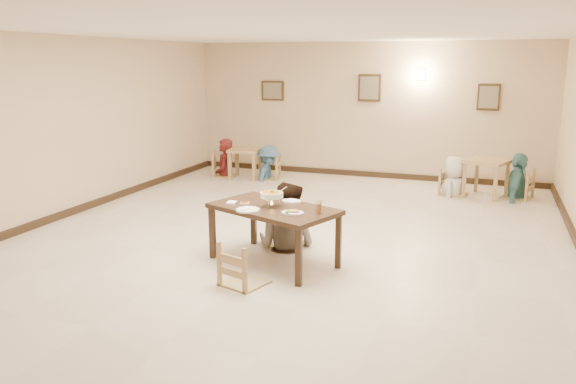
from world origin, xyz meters
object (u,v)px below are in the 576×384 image
at_px(chair_near, 244,243).
at_px(bg_table_right, 487,167).
at_px(bg_table_left, 245,154).
at_px(bg_chair_rr, 519,171).
at_px(curry_warmer, 272,195).
at_px(bg_chair_rl, 455,169).
at_px(chair_far, 287,211).
at_px(bg_diner_a, 224,139).
at_px(bg_chair_ll, 224,153).
at_px(bg_chair_lr, 269,158).
at_px(bg_diner_b, 269,146).
at_px(bg_diner_d, 520,153).
at_px(main_table, 274,213).
at_px(main_diner, 286,182).
at_px(drink_glass, 318,208).
at_px(bg_diner_c, 456,156).

bearing_deg(chair_near, bg_table_right, -97.79).
distance_m(bg_table_left, bg_chair_rr, 5.69).
bearing_deg(curry_warmer, bg_chair_rl, 67.57).
xyz_separation_m(chair_far, bg_diner_a, (-3.04, 4.16, 0.36)).
xyz_separation_m(bg_chair_ll, bg_chair_lr, (1.08, 0.05, -0.05)).
bearing_deg(bg_diner_a, bg_diner_b, 71.31).
xyz_separation_m(bg_table_left, bg_chair_ll, (-0.54, 0.02, 0.00)).
xyz_separation_m(chair_near, bg_table_left, (-2.52, 5.66, 0.04)).
relative_size(bg_chair_rr, bg_diner_d, 0.61).
bearing_deg(main_table, main_diner, 117.03).
xyz_separation_m(main_table, chair_near, (-0.07, -0.79, -0.17)).
distance_m(drink_glass, bg_chair_rl, 5.07).
relative_size(main_diner, drink_glass, 11.80).
bearing_deg(bg_chair_lr, bg_chair_rr, 78.81).
height_order(curry_warmer, bg_table_left, curry_warmer).
distance_m(bg_diner_c, bg_diner_d, 1.17).
relative_size(bg_chair_rr, bg_diner_c, 0.70).
bearing_deg(bg_table_left, main_diner, -59.11).
relative_size(bg_table_right, bg_chair_rr, 0.86).
height_order(chair_near, bg_diner_b, bg_diner_b).
bearing_deg(bg_chair_rr, curry_warmer, -13.98).
bearing_deg(bg_chair_rr, bg_chair_ll, -71.38).
xyz_separation_m(drink_glass, bg_diner_d, (2.47, 5.01, 0.05)).
height_order(bg_chair_rl, bg_chair_rr, bg_chair_rr).
distance_m(chair_near, bg_diner_a, 6.47).
height_order(bg_table_right, bg_diner_b, bg_diner_b).
bearing_deg(chair_near, drink_glass, -119.00).
height_order(bg_chair_rr, bg_diner_b, bg_diner_b).
distance_m(curry_warmer, bg_chair_rr, 5.82).
bearing_deg(main_diner, bg_table_left, -51.31).
distance_m(chair_near, main_diner, 1.53).
relative_size(main_table, bg_chair_rr, 1.69).
xyz_separation_m(bg_table_left, bg_chair_lr, (0.54, 0.07, -0.05)).
relative_size(drink_glass, bg_diner_d, 0.09).
height_order(main_diner, bg_table_left, main_diner).
xyz_separation_m(main_table, bg_table_left, (-2.58, 4.87, -0.14)).
height_order(bg_table_right, bg_chair_ll, bg_chair_ll).
xyz_separation_m(drink_glass, bg_chair_lr, (-2.68, 5.06, -0.34)).
bearing_deg(chair_near, chair_far, -72.29).
relative_size(main_diner, bg_diner_b, 1.23).
distance_m(curry_warmer, bg_chair_ll, 5.81).
relative_size(main_diner, bg_diner_c, 1.22).
bearing_deg(chair_near, bg_diner_c, -92.95).
distance_m(bg_table_left, bg_chair_rl, 4.53).
distance_m(chair_far, bg_diner_a, 5.17).
bearing_deg(bg_table_right, drink_glass, -110.91).
xyz_separation_m(chair_near, main_diner, (-0.01, 1.46, 0.43)).
xyz_separation_m(curry_warmer, drink_glass, (0.66, -0.11, -0.08)).
relative_size(main_table, bg_table_right, 1.97).
xyz_separation_m(chair_far, bg_table_right, (2.61, 4.11, 0.09)).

